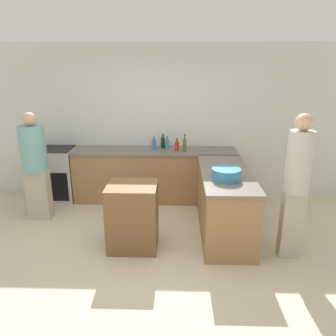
{
  "coord_description": "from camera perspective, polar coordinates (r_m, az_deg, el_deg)",
  "views": [
    {
      "loc": [
        0.4,
        -3.51,
        2.35
      ],
      "look_at": [
        0.27,
        0.82,
        0.96
      ],
      "focal_mm": 35.0,
      "sensor_mm": 36.0,
      "label": 1
    }
  ],
  "objects": [
    {
      "name": "island_table",
      "position": [
        4.36,
        -6.14,
        -8.34
      ],
      "size": [
        0.64,
        0.56,
        0.88
      ],
      "color": "brown",
      "rests_on": "ground_plane"
    },
    {
      "name": "person_at_peninsula",
      "position": [
        4.19,
        21.49,
        -2.2
      ],
      "size": [
        0.29,
        0.29,
        1.82
      ],
      "color": "#ADA38E",
      "rests_on": "ground_plane"
    },
    {
      "name": "counter_peninsula",
      "position": [
        4.78,
        9.76,
        -5.84
      ],
      "size": [
        0.69,
        1.76,
        0.92
      ],
      "color": "olive",
      "rests_on": "ground_plane"
    },
    {
      "name": "wine_bottle_dark",
      "position": [
        5.81,
        -0.89,
        4.47
      ],
      "size": [
        0.07,
        0.07,
        0.25
      ],
      "color": "black",
      "rests_on": "counter_back"
    },
    {
      "name": "mixing_bowl",
      "position": [
        4.28,
        10.1,
        -1.06
      ],
      "size": [
        0.37,
        0.37,
        0.15
      ],
      "color": "teal",
      "rests_on": "counter_peninsula"
    },
    {
      "name": "person_by_range",
      "position": [
        5.36,
        -22.15,
        0.74
      ],
      "size": [
        0.38,
        0.38,
        1.68
      ],
      "color": "#ADA38E",
      "rests_on": "ground_plane"
    },
    {
      "name": "hot_sauce_bottle",
      "position": [
        5.63,
        1.54,
        3.9
      ],
      "size": [
        0.07,
        0.07,
        0.22
      ],
      "color": "red",
      "rests_on": "counter_back"
    },
    {
      "name": "counter_back",
      "position": [
        5.83,
        -2.29,
        -1.17
      ],
      "size": [
        2.84,
        0.63,
        0.92
      ],
      "color": "olive",
      "rests_on": "ground_plane"
    },
    {
      "name": "ground_plane",
      "position": [
        4.25,
        -4.11,
        -15.89
      ],
      "size": [
        14.0,
        14.0,
        0.0
      ],
      "primitive_type": "plane",
      "color": "beige"
    },
    {
      "name": "water_bottle_blue",
      "position": [
        5.69,
        -2.45,
        4.14
      ],
      "size": [
        0.07,
        0.07,
        0.24
      ],
      "color": "#386BB7",
      "rests_on": "counter_back"
    },
    {
      "name": "wall_back",
      "position": [
        5.93,
        -2.18,
        8.05
      ],
      "size": [
        8.0,
        0.06,
        2.7
      ],
      "color": "silver",
      "rests_on": "ground_plane"
    },
    {
      "name": "olive_oil_bottle",
      "position": [
        5.56,
        2.91,
        4.09
      ],
      "size": [
        0.06,
        0.06,
        0.3
      ],
      "color": "#475B1E",
      "rests_on": "counter_back"
    },
    {
      "name": "range_oven",
      "position": [
        6.2,
        -18.76,
        -0.93
      ],
      "size": [
        0.68,
        0.61,
        0.93
      ],
      "color": "#ADADB2",
      "rests_on": "ground_plane"
    },
    {
      "name": "dish_soap_bottle",
      "position": [
        5.77,
        -0.11,
        4.27
      ],
      "size": [
        0.06,
        0.06,
        0.22
      ],
      "color": "#338CBF",
      "rests_on": "counter_back"
    }
  ]
}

